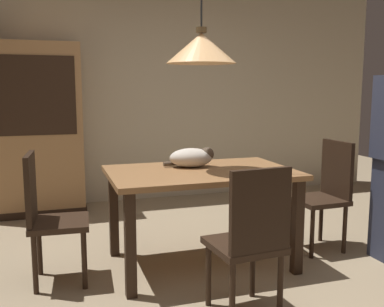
# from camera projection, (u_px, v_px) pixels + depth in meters

# --- Properties ---
(ground) EXTENTS (10.00, 10.00, 0.00)m
(ground) POSITION_uv_depth(u_px,v_px,m) (218.00, 286.00, 3.08)
(ground) COLOR #998466
(back_wall) EXTENTS (6.40, 0.10, 2.90)m
(back_wall) POSITION_uv_depth(u_px,v_px,m) (140.00, 82.00, 5.37)
(back_wall) COLOR beige
(back_wall) RESTS_ON ground
(dining_table) EXTENTS (1.40, 0.90, 0.75)m
(dining_table) POSITION_uv_depth(u_px,v_px,m) (201.00, 183.00, 3.38)
(dining_table) COLOR olive
(dining_table) RESTS_ON ground
(chair_left_side) EXTENTS (0.43, 0.43, 0.93)m
(chair_left_side) POSITION_uv_depth(u_px,v_px,m) (47.00, 213.00, 3.06)
(chair_left_side) COLOR black
(chair_left_side) RESTS_ON ground
(chair_near_front) EXTENTS (0.43, 0.43, 0.93)m
(chair_near_front) POSITION_uv_depth(u_px,v_px,m) (251.00, 236.00, 2.58)
(chair_near_front) COLOR black
(chair_near_front) RESTS_ON ground
(chair_right_side) EXTENTS (0.41, 0.41, 0.93)m
(chair_right_side) POSITION_uv_depth(u_px,v_px,m) (326.00, 190.00, 3.75)
(chair_right_side) COLOR black
(chair_right_side) RESTS_ON ground
(cat_sleeping) EXTENTS (0.39, 0.27, 0.16)m
(cat_sleeping) POSITION_uv_depth(u_px,v_px,m) (192.00, 157.00, 3.49)
(cat_sleeping) COLOR beige
(cat_sleeping) RESTS_ON dining_table
(pendant_lamp) EXTENTS (0.52, 0.52, 1.30)m
(pendant_lamp) POSITION_uv_depth(u_px,v_px,m) (201.00, 48.00, 3.23)
(pendant_lamp) COLOR #E0A86B
(hutch_bookcase) EXTENTS (1.12, 0.45, 1.85)m
(hutch_bookcase) POSITION_uv_depth(u_px,v_px,m) (30.00, 133.00, 4.74)
(hutch_bookcase) COLOR #A87A4C
(hutch_bookcase) RESTS_ON ground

